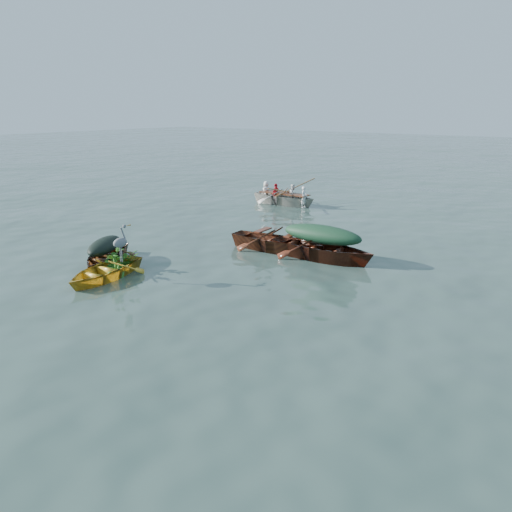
{
  "coord_description": "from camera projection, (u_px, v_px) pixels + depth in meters",
  "views": [
    {
      "loc": [
        8.14,
        -8.5,
        4.18
      ],
      "look_at": [
        0.82,
        1.29,
        0.5
      ],
      "focal_mm": 35.0,
      "sensor_mm": 36.0,
      "label": 1
    }
  ],
  "objects": [
    {
      "name": "ground",
      "position": [
        199.0,
        282.0,
        12.39
      ],
      "size": [
        140.0,
        140.0,
        0.0
      ],
      "primitive_type": "plane",
      "color": "#395048",
      "rests_on": "ground"
    },
    {
      "name": "yellow_dinghy",
      "position": [
        105.0,
        279.0,
        12.6
      ],
      "size": [
        1.83,
        3.16,
        0.79
      ],
      "primitive_type": "imported",
      "rotation": [
        0.0,
        0.0,
        0.19
      ],
      "color": "gold",
      "rests_on": "ground"
    },
    {
      "name": "dark_covered_boat",
      "position": [
        106.0,
        263.0,
        13.83
      ],
      "size": [
        2.61,
        3.29,
        0.75
      ],
      "primitive_type": "imported",
      "rotation": [
        0.0,
        0.0,
        0.54
      ],
      "color": "#4E2812",
      "rests_on": "ground"
    },
    {
      "name": "green_tarp_boat",
      "position": [
        321.0,
        260.0,
        14.17
      ],
      "size": [
        4.38,
        1.51,
        1.01
      ],
      "primitive_type": "imported",
      "rotation": [
        0.0,
        0.0,
        1.61
      ],
      "color": "#522513",
      "rests_on": "ground"
    },
    {
      "name": "open_wooden_boat",
      "position": [
        277.0,
        251.0,
        14.97
      ],
      "size": [
        4.28,
        1.57,
        0.97
      ],
      "primitive_type": "imported",
      "rotation": [
        0.0,
        0.0,
        1.63
      ],
      "color": "brown",
      "rests_on": "ground"
    },
    {
      "name": "rowed_boat",
      "position": [
        284.0,
        205.0,
        22.02
      ],
      "size": [
        4.21,
        1.28,
        1.0
      ],
      "primitive_type": "imported",
      "rotation": [
        0.0,
        0.0,
        1.57
      ],
      "color": "beige",
      "rests_on": "ground"
    },
    {
      "name": "dark_tarp_cover",
      "position": [
        104.0,
        243.0,
        13.66
      ],
      "size": [
        1.44,
        1.81,
        0.4
      ],
      "primitive_type": "ellipsoid",
      "rotation": [
        0.0,
        0.0,
        0.54
      ],
      "color": "black",
      "rests_on": "dark_covered_boat"
    },
    {
      "name": "green_tarp_cover",
      "position": [
        322.0,
        233.0,
        13.95
      ],
      "size": [
        2.41,
        0.83,
        0.52
      ],
      "primitive_type": "ellipsoid",
      "rotation": [
        0.0,
        0.0,
        1.61
      ],
      "color": "#193D24",
      "rests_on": "green_tarp_boat"
    },
    {
      "name": "thwart_benches",
      "position": [
        277.0,
        235.0,
        14.83
      ],
      "size": [
        2.15,
        0.92,
        0.04
      ],
      "primitive_type": null,
      "rotation": [
        0.0,
        0.0,
        1.63
      ],
      "color": "#502112",
      "rests_on": "open_wooden_boat"
    },
    {
      "name": "heron",
      "position": [
        121.0,
        248.0,
        12.17
      ],
      "size": [
        0.35,
        0.45,
        0.92
      ],
      "primitive_type": null,
      "rotation": [
        0.0,
        0.0,
        0.19
      ],
      "color": "gray",
      "rests_on": "yellow_dinghy"
    },
    {
      "name": "dinghy_weeds",
      "position": [
        118.0,
        247.0,
        12.86
      ],
      "size": [
        0.86,
        1.02,
        0.6
      ],
      "primitive_type": "imported",
      "rotation": [
        0.0,
        0.0,
        0.19
      ],
      "color": "#32641A",
      "rests_on": "yellow_dinghy"
    },
    {
      "name": "rowers",
      "position": [
        285.0,
        185.0,
        21.77
      ],
      "size": [
        2.95,
        1.15,
        0.76
      ],
      "primitive_type": "imported",
      "rotation": [
        0.0,
        0.0,
        1.57
      ],
      "color": "silver",
      "rests_on": "rowed_boat"
    },
    {
      "name": "oars",
      "position": [
        284.0,
        193.0,
        21.87
      ],
      "size": [
        0.61,
        2.6,
        0.06
      ],
      "primitive_type": null,
      "rotation": [
        0.0,
        0.0,
        1.57
      ],
      "color": "#A26D3D",
      "rests_on": "rowed_boat"
    }
  ]
}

